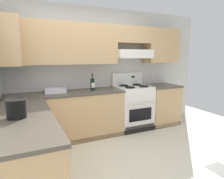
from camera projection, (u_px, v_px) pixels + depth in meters
name	position (u px, v px, depth m)	size (l,w,h in m)	color
ground_plane	(121.00, 165.00, 2.92)	(7.04, 7.04, 0.00)	beige
floor_accent_tile	(220.00, 169.00, 2.81)	(0.30, 0.30, 0.01)	slate
wall_back	(105.00, 60.00, 4.21)	(4.68, 0.57, 2.55)	silver
counter_back_run	(96.00, 113.00, 3.99)	(3.60, 0.65, 0.91)	tan
counter_left_run	(27.00, 153.00, 2.33)	(0.63, 1.91, 0.91)	tan
stove	(133.00, 107.00, 4.36)	(0.76, 0.62, 1.20)	white
wine_bottle	(93.00, 83.00, 3.88)	(0.08, 0.08, 0.33)	black
bowl	(55.00, 91.00, 3.64)	(0.37, 0.24, 0.08)	silver
bucket	(16.00, 108.00, 2.15)	(0.22, 0.22, 0.21)	black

